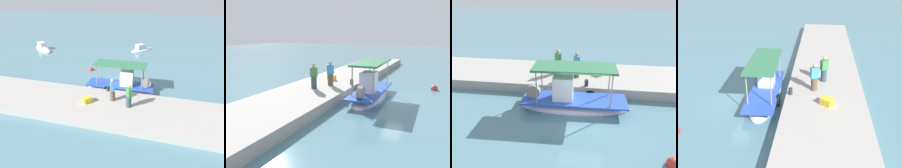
{
  "view_description": "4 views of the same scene",
  "coord_description": "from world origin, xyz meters",
  "views": [
    {
      "loc": [
        4.4,
        -17.11,
        8.44
      ],
      "look_at": [
        0.29,
        -2.43,
        1.25
      ],
      "focal_mm": 32.83,
      "sensor_mm": 36.0,
      "label": 1
    },
    {
      "loc": [
        15.67,
        3.7,
        4.54
      ],
      "look_at": [
        0.67,
        -3.38,
        0.76
      ],
      "focal_mm": 37.25,
      "sensor_mm": 36.0,
      "label": 2
    },
    {
      "loc": [
        -0.33,
        9.82,
        6.46
      ],
      "look_at": [
        1.38,
        -2.29,
        0.81
      ],
      "focal_mm": 34.45,
      "sensor_mm": 36.0,
      "label": 3
    },
    {
      "loc": [
        -13.91,
        -4.18,
        8.26
      ],
      "look_at": [
        0.58,
        -2.47,
        1.03
      ],
      "focal_mm": 42.05,
      "sensor_mm": 36.0,
      "label": 4
    }
  ],
  "objects": [
    {
      "name": "ground_plane",
      "position": [
        0.0,
        0.0,
        0.0
      ],
      "size": [
        120.0,
        120.0,
        0.0
      ],
      "primitive_type": "plane",
      "color": "slate"
    },
    {
      "name": "dock_quay",
      "position": [
        0.0,
        -4.67,
        0.32
      ],
      "size": [
        36.0,
        4.73,
        0.63
      ],
      "primitive_type": "cube",
      "color": "#A7A19B",
      "rests_on": "ground_plane"
    },
    {
      "name": "main_fishing_boat",
      "position": [
        0.72,
        -0.89,
        0.43
      ],
      "size": [
        6.21,
        2.07,
        2.89
      ],
      "color": "silver",
      "rests_on": "ground_plane"
    },
    {
      "name": "fisherman_near_bollard",
      "position": [
        2.12,
        -4.55,
        1.44
      ],
      "size": [
        0.55,
        0.57,
        1.77
      ],
      "color": "#314852",
      "rests_on": "dock_quay"
    },
    {
      "name": "fisherman_by_crate",
      "position": [
        0.75,
        -3.96,
        1.44
      ],
      "size": [
        0.52,
        0.57,
        1.78
      ],
      "color": "brown",
      "rests_on": "dock_quay"
    },
    {
      "name": "mooring_bollard",
      "position": [
        -0.01,
        -2.57,
        0.84
      ],
      "size": [
        0.24,
        0.24,
        0.42
      ],
      "primitive_type": "cylinder",
      "color": "#2D2D33",
      "rests_on": "dock_quay"
    },
    {
      "name": "cargo_crate",
      "position": [
        -1.01,
        -4.76,
        0.84
      ],
      "size": [
        0.82,
        0.85,
        0.42
      ],
      "primitive_type": "cube",
      "rotation": [
        0.0,
        0.0,
        0.95
      ],
      "color": "yellow",
      "rests_on": "dock_quay"
    },
    {
      "name": "marker_buoy",
      "position": [
        -3.69,
        2.99,
        0.11
      ],
      "size": [
        0.54,
        0.54,
        0.54
      ],
      "color": "red",
      "rests_on": "ground_plane"
    }
  ]
}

